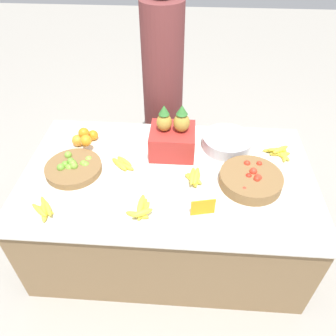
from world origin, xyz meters
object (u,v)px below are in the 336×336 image
Objects in this scene: tomato_basket at (251,179)px; lime_bowl at (74,168)px; vendor_person at (163,90)px; price_sign at (203,207)px; produce_crate at (173,138)px; metal_bowl at (227,142)px.

lime_bowl is at bearing 177.76° from tomato_basket.
vendor_person is (0.49, 0.93, 0.06)m from lime_bowl.
tomato_basket is at bearing 29.46° from price_sign.
lime_bowl is at bearing 147.08° from price_sign.
price_sign is 0.37× the size of produce_crate.
price_sign reaches higher than metal_bowl.
produce_crate is (-0.20, 0.54, 0.06)m from price_sign.
price_sign is 0.57m from produce_crate.
vendor_person is (-0.12, 0.69, -0.03)m from produce_crate.
lime_bowl is 2.64× the size of price_sign.
produce_crate reaches higher than tomato_basket.
tomato_basket reaches higher than metal_bowl.
metal_bowl is (0.98, 0.31, 0.01)m from lime_bowl.
price_sign is at bearing -138.13° from tomato_basket.
lime_bowl is at bearing -158.88° from produce_crate.
vendor_person is (-0.60, 0.97, 0.05)m from tomato_basket.
price_sign is (0.81, -0.30, 0.03)m from lime_bowl.
vendor_person is at bearing 121.91° from tomato_basket.
lime_bowl is at bearing -117.79° from vendor_person.
metal_bowl is at bearing 62.01° from price_sign.
produce_crate is (-0.37, -0.08, 0.08)m from metal_bowl.
produce_crate is at bearing 150.21° from tomato_basket.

